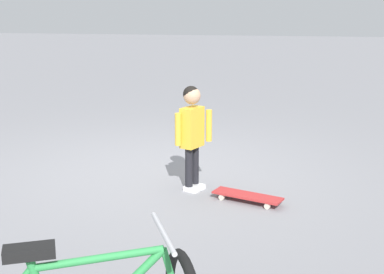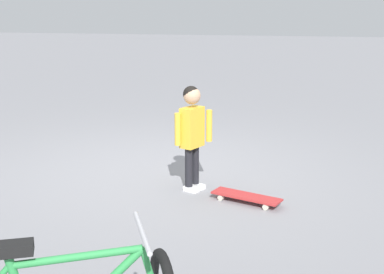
# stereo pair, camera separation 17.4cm
# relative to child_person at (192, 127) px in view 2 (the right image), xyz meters

# --- Properties ---
(ground_plane) EXTENTS (50.00, 50.00, 0.00)m
(ground_plane) POSITION_rel_child_person_xyz_m (0.55, 0.53, -0.66)
(ground_plane) COLOR gray
(child_person) EXTENTS (0.28, 0.33, 1.06)m
(child_person) POSITION_rel_child_person_xyz_m (0.00, 0.00, 0.00)
(child_person) COLOR black
(child_person) RESTS_ON ground
(skateboard) EXTENTS (0.41, 0.70, 0.07)m
(skateboard) POSITION_rel_child_person_xyz_m (-0.26, -0.58, -0.60)
(skateboard) COLOR #B22D2D
(skateboard) RESTS_ON ground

